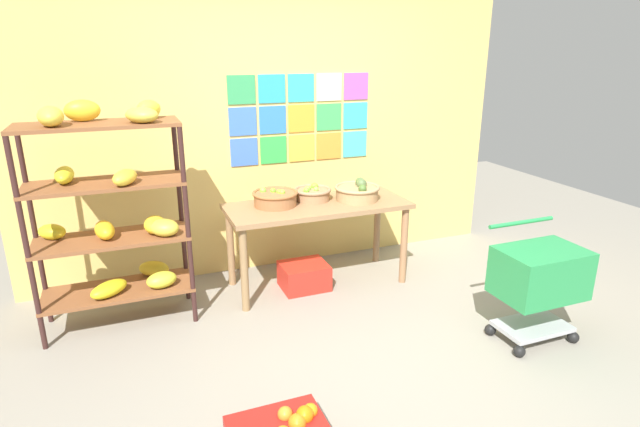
{
  "coord_description": "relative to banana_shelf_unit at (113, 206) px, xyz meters",
  "views": [
    {
      "loc": [
        -1.28,
        -2.53,
        1.97
      ],
      "look_at": [
        0.07,
        0.9,
        0.77
      ],
      "focal_mm": 28.84,
      "sensor_mm": 36.0,
      "label": 1
    }
  ],
  "objects": [
    {
      "name": "produce_crate_under_table",
      "position": [
        1.43,
        0.04,
        -0.8
      ],
      "size": [
        0.39,
        0.33,
        0.22
      ],
      "primitive_type": "cube",
      "color": "red",
      "rests_on": "ground"
    },
    {
      "name": "fruit_basket_centre",
      "position": [
        1.23,
        0.17,
        -0.12
      ],
      "size": [
        0.37,
        0.37,
        0.14
      ],
      "color": "#98613A",
      "rests_on": "display_table"
    },
    {
      "name": "ground",
      "position": [
        1.38,
        -1.19,
        -0.91
      ],
      "size": [
        9.64,
        9.64,
        0.0
      ],
      "primitive_type": "plane",
      "color": "gray"
    },
    {
      "name": "display_table",
      "position": [
        1.57,
        0.08,
        -0.28
      ],
      "size": [
        1.52,
        0.62,
        0.72
      ],
      "color": "#946D48",
      "rests_on": "ground"
    },
    {
      "name": "shopping_cart",
      "position": [
        2.65,
        -1.3,
        -0.43
      ],
      "size": [
        0.57,
        0.44,
        0.81
      ],
      "rotation": [
        0.0,
        0.0,
        -0.02
      ],
      "color": "black",
      "rests_on": "ground"
    },
    {
      "name": "fruit_basket_right",
      "position": [
        1.57,
        0.2,
        -0.13
      ],
      "size": [
        0.32,
        0.32,
        0.13
      ],
      "color": "#9C724E",
      "rests_on": "display_table"
    },
    {
      "name": "fruit_basket_left",
      "position": [
        1.93,
        0.07,
        -0.11
      ],
      "size": [
        0.39,
        0.39,
        0.17
      ],
      "color": "tan",
      "rests_on": "display_table"
    },
    {
      "name": "banana_shelf_unit",
      "position": [
        0.0,
        0.0,
        0.0
      ],
      "size": [
        1.05,
        0.53,
        1.63
      ],
      "color": "#361E1B",
      "rests_on": "ground"
    },
    {
      "name": "back_wall_with_art",
      "position": [
        1.38,
        0.66,
        0.41
      ],
      "size": [
        4.43,
        0.07,
        2.64
      ],
      "color": "#E0BE63",
      "rests_on": "ground"
    }
  ]
}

